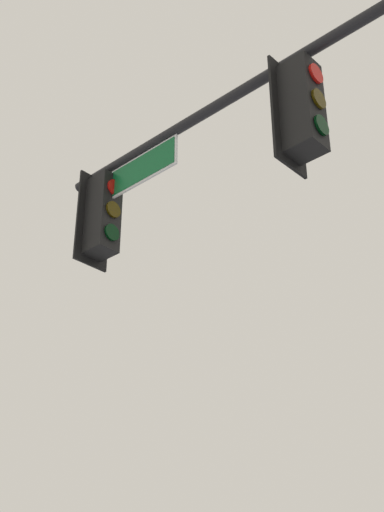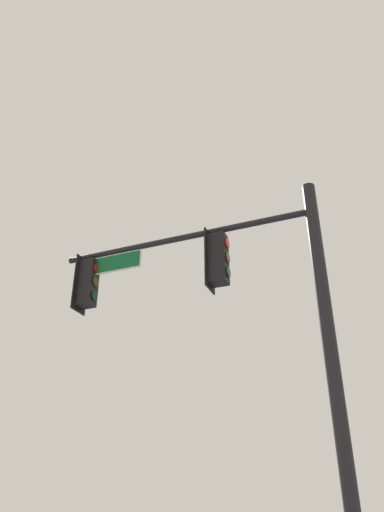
% 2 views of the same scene
% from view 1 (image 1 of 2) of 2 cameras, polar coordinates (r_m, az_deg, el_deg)
% --- Properties ---
extents(signal_pole_near, '(5.67, 0.95, 7.37)m').
position_cam_1_polar(signal_pole_near, '(6.66, 11.27, 4.98)').
color(signal_pole_near, black).
rests_on(signal_pole_near, ground_plane).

